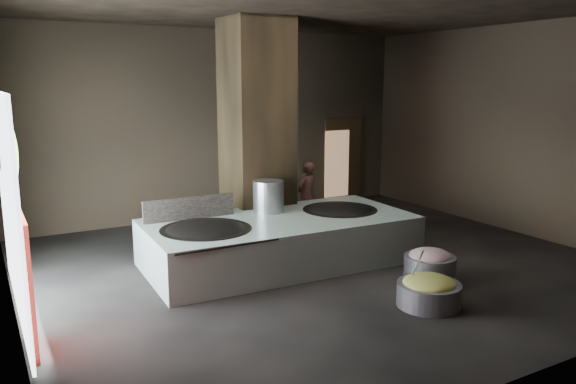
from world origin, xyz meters
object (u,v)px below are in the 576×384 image
meat_basin (430,269)px  wok_right (340,214)px  stock_pot (268,197)px  veg_basin (429,294)px  hearth_platform (280,240)px  cook (307,196)px  wok_left (206,234)px

meat_basin → wok_right: bearing=97.5°
stock_pot → veg_basin: 3.66m
hearth_platform → veg_basin: hearth_platform is taller
cook → veg_basin: (-0.70, -4.65, -0.59)m
wok_left → cook: 3.60m
wok_right → veg_basin: wok_right is taller
veg_basin → hearth_platform: bearing=108.3°
stock_pot → cook: cook is taller
wok_left → cook: cook is taller
hearth_platform → stock_pot: size_ratio=7.67×
stock_pot → hearth_platform: bearing=-95.2°
wok_right → veg_basin: 3.00m
cook → hearth_platform: bearing=24.8°
hearth_platform → wok_left: 1.49m
wok_right → stock_pot: 1.44m
wok_left → cook: bearing=30.6°
wok_left → veg_basin: 3.74m
wok_left → meat_basin: 3.77m
stock_pot → wok_right: bearing=-21.0°
wok_left → stock_pot: (1.50, 0.60, 0.38)m
wok_right → meat_basin: size_ratio=1.68×
stock_pot → meat_basin: bearing=-59.5°
hearth_platform → meat_basin: size_ratio=5.72×
wok_left → veg_basin: bearing=-49.5°
stock_pot → meat_basin: 3.25m
veg_basin → meat_basin: meat_basin is taller
veg_basin → meat_basin: (0.69, 0.72, 0.06)m
wok_left → meat_basin: (3.09, -2.09, -0.52)m
stock_pot → meat_basin: size_ratio=0.75×
wok_right → stock_pot: (-1.30, 0.50, 0.38)m
wok_left → meat_basin: bearing=-34.1°
wok_left → cook: (3.10, 1.84, 0.02)m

